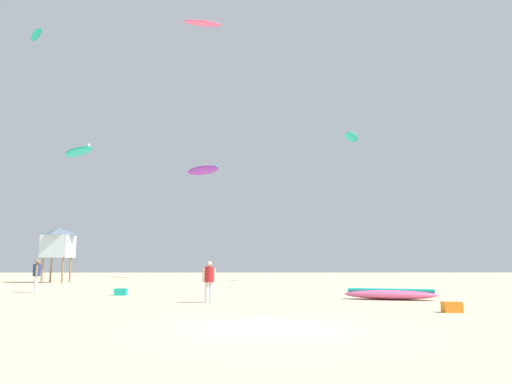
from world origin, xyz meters
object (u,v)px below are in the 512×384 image
at_px(kite_aloft_4, 203,170).
at_px(gear_bag, 452,307).
at_px(lifeguard_tower, 58,242).
at_px(kite_aloft_5, 352,137).
at_px(kite_aloft_2, 203,23).
at_px(kite_grounded_near, 391,294).
at_px(cooler_box, 121,292).
at_px(person_foreground, 209,278).
at_px(kite_aloft_3, 78,152).
at_px(person_midground, 37,273).
at_px(kite_aloft_1, 36,35).

bearing_deg(kite_aloft_4, gear_bag, -71.06).
xyz_separation_m(lifeguard_tower, kite_aloft_5, (23.44, 2.31, 9.07)).
bearing_deg(kite_aloft_4, kite_aloft_2, -84.77).
bearing_deg(kite_grounded_near, cooler_box, 167.40).
height_order(kite_grounded_near, kite_aloft_2, kite_aloft_2).
bearing_deg(person_foreground, kite_aloft_4, -16.84).
xyz_separation_m(cooler_box, kite_aloft_3, (-7.56, 13.46, 9.99)).
relative_size(cooler_box, gear_bag, 1.00).
xyz_separation_m(person_midground, kite_grounded_near, (16.86, -4.82, -0.76)).
relative_size(kite_aloft_2, kite_aloft_4, 0.76).
bearing_deg(kite_aloft_4, person_midground, -104.68).
bearing_deg(kite_aloft_3, kite_aloft_4, 53.70).
relative_size(lifeguard_tower, kite_aloft_5, 1.39).
xyz_separation_m(person_foreground, kite_aloft_3, (-12.03, 17.53, 9.23)).
height_order(gear_bag, kite_aloft_4, kite_aloft_4).
xyz_separation_m(person_midground, kite_aloft_5, (19.69, 13.85, 11.15)).
bearing_deg(kite_aloft_3, kite_aloft_5, 6.56).
relative_size(kite_grounded_near, kite_aloft_4, 0.93).
relative_size(kite_aloft_3, kite_aloft_4, 0.95).
bearing_deg(kite_aloft_2, person_midground, -125.10).
bearing_deg(kite_grounded_near, kite_aloft_3, 140.34).
bearing_deg(cooler_box, kite_aloft_1, 127.20).
xyz_separation_m(gear_bag, kite_aloft_5, (2.41, 23.63, 11.97)).
height_order(cooler_box, kite_aloft_2, kite_aloft_2).
distance_m(gear_bag, kite_aloft_1, 43.05).
height_order(kite_aloft_1, kite_aloft_3, kite_aloft_1).
bearing_deg(gear_bag, kite_aloft_1, 135.32).
height_order(person_foreground, lifeguard_tower, lifeguard_tower).
relative_size(person_midground, kite_grounded_near, 0.43).
relative_size(person_midground, kite_aloft_2, 0.52).
bearing_deg(kite_aloft_2, lifeguard_tower, 173.19).
height_order(person_midground, kite_aloft_4, kite_aloft_4).
xyz_separation_m(gear_bag, kite_aloft_1, (-26.18, 25.89, 22.31)).
bearing_deg(lifeguard_tower, kite_aloft_3, -12.22).
distance_m(person_midground, kite_grounded_near, 17.56).
xyz_separation_m(kite_grounded_near, kite_aloft_1, (-25.77, 20.94, 22.26)).
relative_size(gear_bag, kite_aloft_1, 0.19).
xyz_separation_m(kite_aloft_2, kite_aloft_4, (-1.17, 12.77, -9.45)).
xyz_separation_m(person_midground, kite_aloft_3, (-2.58, 11.29, 9.17)).
distance_m(kite_grounded_near, kite_aloft_2, 27.04).
xyz_separation_m(cooler_box, kite_aloft_1, (-13.88, 18.29, 22.31)).
bearing_deg(kite_aloft_2, cooler_box, -100.14).
height_order(kite_grounded_near, kite_aloft_3, kite_aloft_3).
distance_m(cooler_box, kite_aloft_4, 27.45).
distance_m(gear_bag, kite_aloft_3, 30.62).
bearing_deg(kite_grounded_near, kite_aloft_2, 122.69).
bearing_deg(kite_aloft_2, kite_aloft_5, 16.14).
height_order(lifeguard_tower, kite_aloft_2, kite_aloft_2).
distance_m(lifeguard_tower, kite_aloft_2, 20.62).
relative_size(person_foreground, kite_aloft_1, 0.53).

